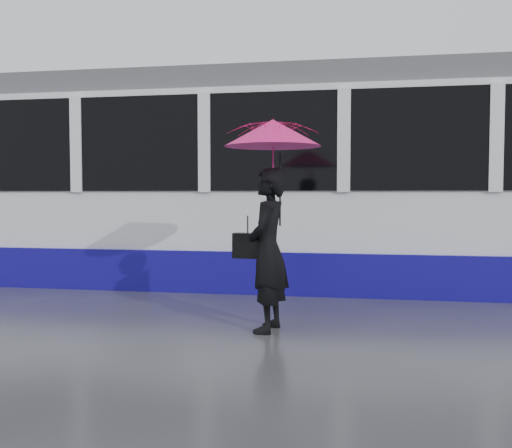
# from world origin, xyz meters

# --- Properties ---
(ground) EXTENTS (90.00, 90.00, 0.00)m
(ground) POSITION_xyz_m (0.00, 0.00, 0.00)
(ground) COLOR #2E2E33
(ground) RESTS_ON ground
(rails) EXTENTS (34.00, 1.51, 0.02)m
(rails) POSITION_xyz_m (0.00, 2.50, 0.01)
(rails) COLOR #3F3D38
(rails) RESTS_ON ground
(tram) EXTENTS (26.00, 2.56, 3.35)m
(tram) POSITION_xyz_m (1.78, 2.50, 1.64)
(tram) COLOR white
(tram) RESTS_ON ground
(woman) EXTENTS (0.47, 0.67, 1.73)m
(woman) POSITION_xyz_m (0.55, -0.86, 0.86)
(woman) COLOR black
(woman) RESTS_ON ground
(umbrella) EXTENTS (1.11, 1.11, 1.17)m
(umbrella) POSITION_xyz_m (0.60, -0.86, 1.89)
(umbrella) COLOR #E31378
(umbrella) RESTS_ON ground
(handbag) EXTENTS (0.32, 0.16, 0.45)m
(handbag) POSITION_xyz_m (0.33, -0.84, 0.91)
(handbag) COLOR black
(handbag) RESTS_ON ground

